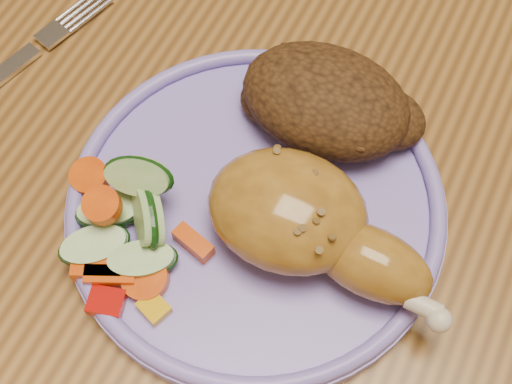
# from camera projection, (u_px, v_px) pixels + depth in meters

# --- Properties ---
(ground) EXTENTS (4.00, 4.00, 0.00)m
(ground) POSITION_uv_depth(u_px,v_px,m) (343.00, 364.00, 1.15)
(ground) COLOR brown
(ground) RESTS_ON ground
(dining_table) EXTENTS (0.90, 1.40, 0.75)m
(dining_table) POSITION_uv_depth(u_px,v_px,m) (436.00, 157.00, 0.56)
(dining_table) COLOR brown
(dining_table) RESTS_ON ground
(plate) EXTENTS (0.23, 0.23, 0.01)m
(plate) POSITION_uv_depth(u_px,v_px,m) (256.00, 208.00, 0.44)
(plate) COLOR #8371D8
(plate) RESTS_ON dining_table
(plate_rim) EXTENTS (0.23, 0.23, 0.01)m
(plate_rim) POSITION_uv_depth(u_px,v_px,m) (256.00, 200.00, 0.43)
(plate_rim) COLOR #8371D8
(plate_rim) RESTS_ON plate
(chicken_leg) EXTENTS (0.16, 0.08, 0.05)m
(chicken_leg) POSITION_uv_depth(u_px,v_px,m) (308.00, 223.00, 0.40)
(chicken_leg) COLOR #A67122
(chicken_leg) RESTS_ON plate
(rice_pilaf) EXTENTS (0.12, 0.08, 0.05)m
(rice_pilaf) POSITION_uv_depth(u_px,v_px,m) (329.00, 103.00, 0.44)
(rice_pilaf) COLOR #412610
(rice_pilaf) RESTS_ON plate
(vegetable_pile) EXTENTS (0.10, 0.10, 0.05)m
(vegetable_pile) POSITION_uv_depth(u_px,v_px,m) (125.00, 228.00, 0.41)
(vegetable_pile) COLOR #A50A05
(vegetable_pile) RESTS_ON plate
(fork) EXTENTS (0.06, 0.15, 0.00)m
(fork) POSITION_uv_depth(u_px,v_px,m) (3.00, 73.00, 0.49)
(fork) COLOR silver
(fork) RESTS_ON dining_table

